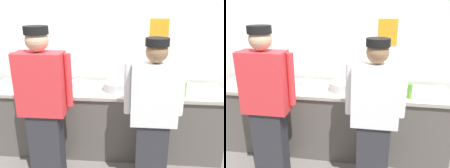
# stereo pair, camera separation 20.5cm
# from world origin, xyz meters

# --- Properties ---
(ground_plane) EXTENTS (9.00, 9.00, 0.00)m
(ground_plane) POSITION_xyz_m (0.00, 0.00, 0.00)
(ground_plane) COLOR slate
(wall_back) EXTENTS (4.70, 0.11, 2.99)m
(wall_back) POSITION_xyz_m (0.00, 0.82, 1.49)
(wall_back) COLOR white
(wall_back) RESTS_ON ground
(prep_counter) EXTENTS (2.99, 0.67, 0.88)m
(prep_counter) POSITION_xyz_m (0.00, 0.35, 0.44)
(prep_counter) COLOR #56514C
(prep_counter) RESTS_ON ground
(chef_near_left) EXTENTS (0.62, 0.24, 1.71)m
(chef_near_left) POSITION_xyz_m (-0.56, -0.28, 0.92)
(chef_near_left) COLOR #2D2D33
(chef_near_left) RESTS_ON ground
(chef_center) EXTENTS (0.59, 0.24, 1.62)m
(chef_center) POSITION_xyz_m (0.57, -0.31, 0.86)
(chef_center) COLOR #2D2D33
(chef_center) RESTS_ON ground
(plate_stack_front) EXTENTS (0.20, 0.20, 0.07)m
(plate_stack_front) POSITION_xyz_m (-0.33, 0.41, 0.92)
(plate_stack_front) COLOR white
(plate_stack_front) RESTS_ON prep_counter
(mixing_bowl_steel) EXTENTS (0.31, 0.31, 0.10)m
(mixing_bowl_steel) POSITION_xyz_m (0.15, 0.31, 0.93)
(mixing_bowl_steel) COLOR #B7BABF
(mixing_bowl_steel) RESTS_ON prep_counter
(sheet_tray) EXTENTS (0.47, 0.35, 0.02)m
(sheet_tray) POSITION_xyz_m (0.61, 0.33, 0.89)
(sheet_tray) COLOR #B7BABF
(sheet_tray) RESTS_ON prep_counter
(squeeze_bottle_primary) EXTENTS (0.05, 0.05, 0.20)m
(squeeze_bottle_primary) POSITION_xyz_m (0.96, 0.18, 0.98)
(squeeze_bottle_primary) COLOR #56A333
(squeeze_bottle_primary) RESTS_ON prep_counter
(squeeze_bottle_secondary) EXTENTS (0.06, 0.06, 0.18)m
(squeeze_bottle_secondary) POSITION_xyz_m (-0.80, 0.25, 0.97)
(squeeze_bottle_secondary) COLOR red
(squeeze_bottle_secondary) RESTS_ON prep_counter
(ramekin_green_sauce) EXTENTS (0.09, 0.09, 0.04)m
(ramekin_green_sauce) POSITION_xyz_m (1.02, 0.36, 0.90)
(ramekin_green_sauce) COLOR white
(ramekin_green_sauce) RESTS_ON prep_counter
(ramekin_yellow_sauce) EXTENTS (0.10, 0.10, 0.04)m
(ramekin_yellow_sauce) POSITION_xyz_m (0.36, 0.49, 0.91)
(ramekin_yellow_sauce) COLOR white
(ramekin_yellow_sauce) RESTS_ON prep_counter
(ramekin_red_sauce) EXTENTS (0.10, 0.10, 0.04)m
(ramekin_red_sauce) POSITION_xyz_m (-0.84, 0.35, 0.91)
(ramekin_red_sauce) COLOR white
(ramekin_red_sauce) RESTS_ON prep_counter
(deli_cup) EXTENTS (0.09, 0.09, 0.09)m
(deli_cup) POSITION_xyz_m (0.33, 0.18, 0.93)
(deli_cup) COLOR white
(deli_cup) RESTS_ON prep_counter
(chefs_knife) EXTENTS (0.28, 0.03, 0.02)m
(chefs_knife) POSITION_xyz_m (-0.60, 0.46, 0.89)
(chefs_knife) COLOR #B7BABF
(chefs_knife) RESTS_ON prep_counter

